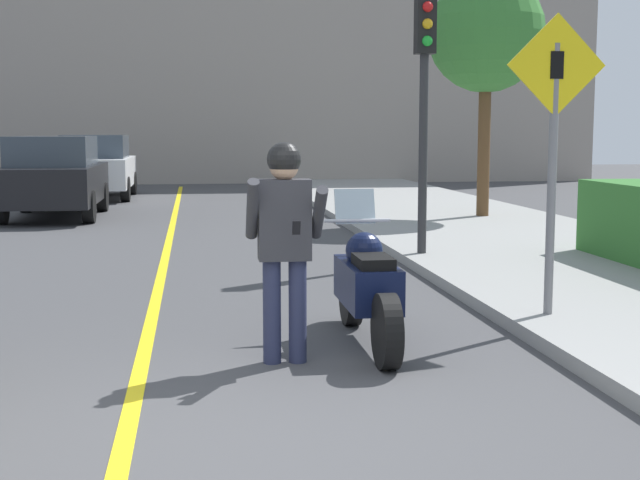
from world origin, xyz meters
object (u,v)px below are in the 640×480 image
Objects in this scene: traffic_light at (424,75)px; crossing_sign at (554,136)px; parked_car_white at (96,166)px; motorcycle at (367,287)px; street_tree at (486,35)px; parked_car_black at (54,176)px; person_biker at (285,229)px.

crossing_sign is at bearing -88.40° from traffic_light.
motorcycle is at bearing -76.82° from parked_car_white.
parked_car_white is at bearing 137.85° from street_tree.
street_tree is 9.17m from parked_car_black.
person_biker is at bearing -160.45° from crossing_sign.
crossing_sign is 0.64× the size of parked_car_white.
parked_car_black is at bearing 110.07° from motorcycle.
person_biker reaches higher than motorcycle.
street_tree reaches higher than traffic_light.
crossing_sign is at bearing 12.49° from motorcycle.
person_biker is 0.37× the size of street_tree.
traffic_light is (-0.12, 4.12, 0.78)m from crossing_sign.
parked_car_white is at bearing 100.48° from person_biker.
parked_car_black is (-3.54, 12.24, -0.19)m from person_biker.
traffic_light reaches higher than person_biker.
street_tree is 1.11× the size of parked_car_white.
parked_car_black is at bearing 129.41° from traffic_light.
motorcycle is 10.94m from street_tree.
person_biker is 11.54m from street_tree.
street_tree is at bearing 63.97° from person_biker.
motorcycle is 5.22m from traffic_light.
traffic_light is at bearing 69.91° from motorcycle.
parked_car_black is at bearing 165.90° from street_tree.
crossing_sign is at bearing -61.93° from parked_car_black.
crossing_sign is (2.51, 0.89, 0.70)m from person_biker.
street_tree is (4.19, 9.61, 3.13)m from motorcycle.
parked_car_white is (-5.63, 12.49, -1.68)m from traffic_light.
street_tree is at bearing 66.42° from motorcycle.
person_biker is 2.75m from crossing_sign.
parked_car_black is at bearing -93.32° from parked_car_white.
traffic_light is 0.82× the size of parked_car_black.
person_biker is 0.50× the size of traffic_light.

